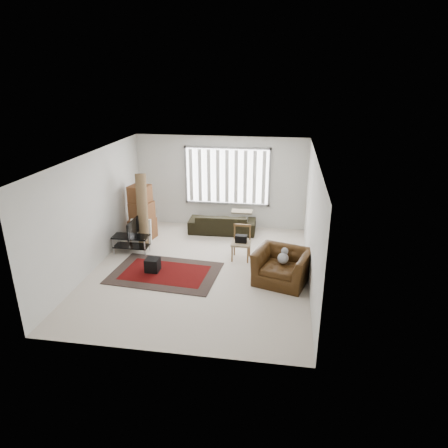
# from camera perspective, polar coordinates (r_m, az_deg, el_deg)

# --- Properties ---
(room) EXTENTS (6.00, 6.02, 2.71)m
(room) POSITION_cam_1_polar(r_m,az_deg,el_deg) (9.30, -2.78, 4.52)
(room) COLOR beige
(room) RESTS_ON ground
(persian_rug) EXTENTS (2.55, 1.81, 0.02)m
(persian_rug) POSITION_cam_1_polar(r_m,az_deg,el_deg) (9.44, -8.41, -6.92)
(persian_rug) COLOR black
(persian_rug) RESTS_ON ground
(tv_stand) EXTENTS (0.93, 0.42, 0.46)m
(tv_stand) POSITION_cam_1_polar(r_m,az_deg,el_deg) (10.51, -13.11, -2.32)
(tv_stand) COLOR black
(tv_stand) RESTS_ON ground
(tv) EXTENTS (0.10, 0.75, 0.43)m
(tv) POSITION_cam_1_polar(r_m,az_deg,el_deg) (10.38, -13.27, -0.58)
(tv) COLOR black
(tv) RESTS_ON tv_stand
(subwoofer) EXTENTS (0.31, 0.31, 0.31)m
(subwoofer) POSITION_cam_1_polar(r_m,az_deg,el_deg) (9.49, -10.16, -5.75)
(subwoofer) COLOR black
(subwoofer) RESTS_ON persian_rug
(moving_boxes) EXTENTS (0.72, 0.67, 1.52)m
(moving_boxes) POSITION_cam_1_polar(r_m,az_deg,el_deg) (11.24, -11.66, 1.36)
(moving_boxes) COLOR brown
(moving_boxes) RESTS_ON ground
(white_flatpack) EXTENTS (0.56, 0.20, 0.70)m
(white_flatpack) POSITION_cam_1_polar(r_m,az_deg,el_deg) (11.00, -11.74, -1.07)
(white_flatpack) COLOR silver
(white_flatpack) RESTS_ON ground
(rolled_rug) EXTENTS (0.47, 0.74, 1.94)m
(rolled_rug) POSITION_cam_1_polar(r_m,az_deg,el_deg) (10.76, -11.59, 1.96)
(rolled_rug) COLOR brown
(rolled_rug) RESTS_ON ground
(sofa) EXTENTS (1.94, 0.89, 0.74)m
(sofa) POSITION_cam_1_polar(r_m,az_deg,el_deg) (11.54, -0.24, 0.53)
(sofa) COLOR black
(sofa) RESTS_ON ground
(side_chair) EXTENTS (0.47, 0.47, 0.86)m
(side_chair) POSITION_cam_1_polar(r_m,az_deg,el_deg) (9.86, 2.47, -2.47)
(side_chair) COLOR #8C795B
(side_chair) RESTS_ON ground
(armchair) EXTENTS (1.38, 1.28, 0.85)m
(armchair) POSITION_cam_1_polar(r_m,az_deg,el_deg) (8.89, 8.29, -5.72)
(armchair) COLOR #3D230C
(armchair) RESTS_ON ground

